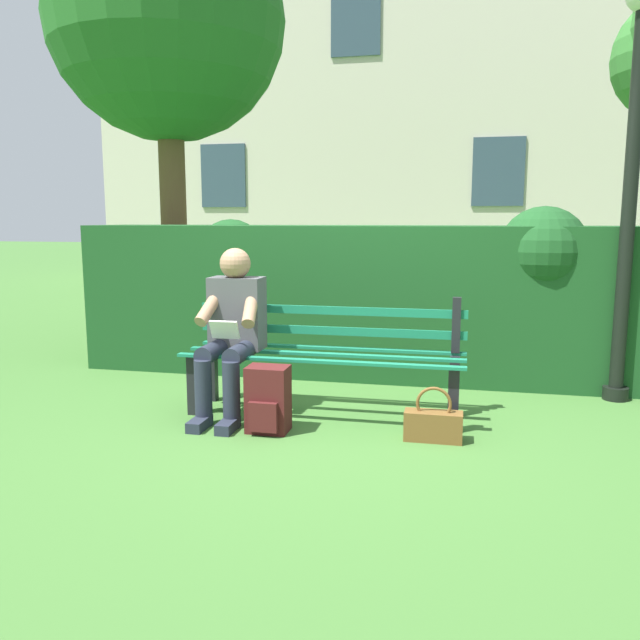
{
  "coord_description": "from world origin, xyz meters",
  "views": [
    {
      "loc": [
        -0.94,
        4.33,
        1.39
      ],
      "look_at": [
        0.0,
        0.1,
        0.7
      ],
      "focal_mm": 36.11,
      "sensor_mm": 36.0,
      "label": 1
    }
  ],
  "objects_px": {
    "person_seated": "(232,327)",
    "handbag": "(433,424)",
    "park_bench": "(325,354)",
    "tree": "(160,29)",
    "lamp_post": "(633,156)",
    "backpack": "(268,400)"
  },
  "relations": [
    {
      "from": "park_bench",
      "to": "tree",
      "type": "bearing_deg",
      "value": -45.22
    },
    {
      "from": "backpack",
      "to": "handbag",
      "type": "distance_m",
      "value": 1.07
    },
    {
      "from": "tree",
      "to": "park_bench",
      "type": "bearing_deg",
      "value": 134.78
    },
    {
      "from": "tree",
      "to": "handbag",
      "type": "relative_size",
      "value": 12.95
    },
    {
      "from": "backpack",
      "to": "handbag",
      "type": "relative_size",
      "value": 1.2
    },
    {
      "from": "person_seated",
      "to": "backpack",
      "type": "xyz_separation_m",
      "value": [
        -0.36,
        0.33,
        -0.41
      ]
    },
    {
      "from": "tree",
      "to": "person_seated",
      "type": "bearing_deg",
      "value": 123.68
    },
    {
      "from": "tree",
      "to": "handbag",
      "type": "xyz_separation_m",
      "value": [
        -3.09,
        2.76,
        -3.28
      ]
    },
    {
      "from": "park_bench",
      "to": "tree",
      "type": "xyz_separation_m",
      "value": [
        2.3,
        -2.32,
        2.96
      ]
    },
    {
      "from": "person_seated",
      "to": "handbag",
      "type": "xyz_separation_m",
      "value": [
        -1.43,
        0.27,
        -0.52
      ]
    },
    {
      "from": "tree",
      "to": "backpack",
      "type": "height_order",
      "value": "tree"
    },
    {
      "from": "park_bench",
      "to": "handbag",
      "type": "distance_m",
      "value": 0.96
    },
    {
      "from": "park_bench",
      "to": "person_seated",
      "type": "distance_m",
      "value": 0.69
    },
    {
      "from": "tree",
      "to": "handbag",
      "type": "distance_m",
      "value": 5.28
    },
    {
      "from": "backpack",
      "to": "lamp_post",
      "type": "distance_m",
      "value": 3.18
    },
    {
      "from": "park_bench",
      "to": "handbag",
      "type": "height_order",
      "value": "park_bench"
    },
    {
      "from": "tree",
      "to": "backpack",
      "type": "bearing_deg",
      "value": 125.67
    },
    {
      "from": "tree",
      "to": "lamp_post",
      "type": "bearing_deg",
      "value": 161.12
    },
    {
      "from": "park_bench",
      "to": "person_seated",
      "type": "bearing_deg",
      "value": 15.14
    },
    {
      "from": "person_seated",
      "to": "lamp_post",
      "type": "bearing_deg",
      "value": -160.57
    },
    {
      "from": "lamp_post",
      "to": "tree",
      "type": "bearing_deg",
      "value": -18.88
    },
    {
      "from": "park_bench",
      "to": "handbag",
      "type": "xyz_separation_m",
      "value": [
        -0.79,
        0.44,
        -0.32
      ]
    }
  ]
}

